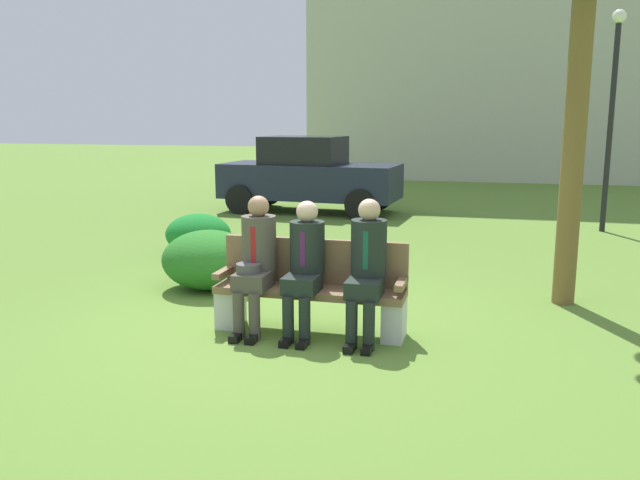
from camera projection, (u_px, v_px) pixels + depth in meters
The scene contains 9 objects.
ground_plane at pixel (284, 326), 6.58m from camera, with size 80.00×80.00×0.00m, color olive.
park_bench at pixel (311, 289), 6.39m from camera, with size 1.87×0.44×0.90m.
seated_man_left at pixel (256, 257), 6.34m from camera, with size 0.34×0.72×1.33m.
seated_man_middle at pixel (305, 261), 6.22m from camera, with size 0.34×0.72×1.30m.
seated_man_right at pixel (367, 263), 6.07m from camera, with size 0.34×0.72×1.34m.
shrub_near_bench at pixel (209, 260), 7.97m from camera, with size 1.17×1.07×0.73m, color #277123.
shrub_mid_lawn at pixel (198, 234), 9.99m from camera, with size 1.01×0.93×0.63m, color #1A7E2A.
parked_car_near at pixel (309, 175), 14.41m from camera, with size 4.00×1.93×1.68m.
street_lamp at pixel (612, 100), 11.66m from camera, with size 0.24×0.24×3.96m.
Camera 1 is at (1.95, -6.01, 2.08)m, focal length 36.44 mm.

